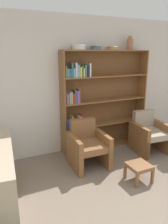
{
  "coord_description": "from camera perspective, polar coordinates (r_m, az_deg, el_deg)",
  "views": [
    {
      "loc": [
        -1.83,
        -1.31,
        2.04
      ],
      "look_at": [
        -0.12,
        2.3,
        0.95
      ],
      "focal_mm": 35.0,
      "sensor_mm": 36.0,
      "label": 1
    }
  ],
  "objects": [
    {
      "name": "wall_back",
      "position": [
        4.56,
        -1.51,
        6.89
      ],
      "size": [
        12.0,
        0.06,
        2.75
      ],
      "color": "silver",
      "rests_on": "ground"
    },
    {
      "name": "bookshelf",
      "position": [
        4.64,
        3.56,
        2.68
      ],
      "size": [
        1.95,
        0.3,
        2.09
      ],
      "color": "brown",
      "rests_on": "ground"
    },
    {
      "name": "bowl_terracotta",
      "position": [
        4.31,
        -1.42,
        16.62
      ],
      "size": [
        0.28,
        0.28,
        0.09
      ],
      "color": "silver",
      "rests_on": "bookshelf"
    },
    {
      "name": "bowl_brass",
      "position": [
        4.47,
        3.07,
        16.49
      ],
      "size": [
        0.22,
        0.22,
        0.08
      ],
      "color": "slate",
      "rests_on": "bookshelf"
    },
    {
      "name": "bowl_olive",
      "position": [
        4.67,
        7.48,
        16.28
      ],
      "size": [
        0.24,
        0.24,
        0.07
      ],
      "color": "tan",
      "rests_on": "bookshelf"
    },
    {
      "name": "vase_tall",
      "position": [
        4.92,
        11.89,
        17.02
      ],
      "size": [
        0.14,
        0.14,
        0.29
      ],
      "color": "#A36647",
      "rests_on": "bookshelf"
    },
    {
      "name": "armchair_leather",
      "position": [
        4.06,
        0.96,
        -8.79
      ],
      "size": [
        0.67,
        0.71,
        0.84
      ],
      "rotation": [
        0.0,
        0.0,
        3.1
      ],
      "color": "brown",
      "rests_on": "ground"
    },
    {
      "name": "armchair_cushioned",
      "position": [
        4.84,
        16.59,
        -5.42
      ],
      "size": [
        0.7,
        0.74,
        0.84
      ],
      "rotation": [
        0.0,
        0.0,
        3.05
      ],
      "color": "brown",
      "rests_on": "ground"
    },
    {
      "name": "footstool",
      "position": [
        3.77,
        14.16,
        -13.83
      ],
      "size": [
        0.35,
        0.35,
        0.29
      ],
      "color": "brown",
      "rests_on": "ground"
    }
  ]
}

